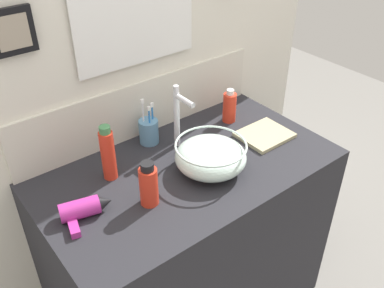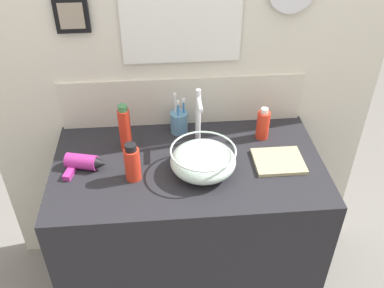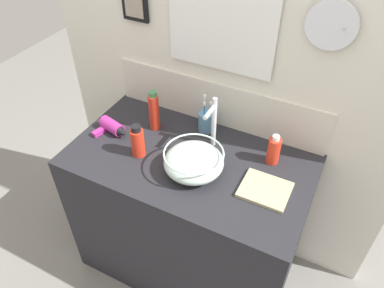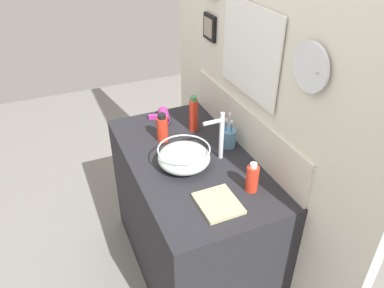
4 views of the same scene
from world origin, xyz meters
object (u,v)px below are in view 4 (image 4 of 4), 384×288
hair_drier (163,117)px  toothbrush_cup (228,138)px  hand_towel (218,203)px  faucet (220,133)px  soap_dispenser (162,128)px  shampoo_bottle (194,114)px  spray_bottle (252,178)px  glass_bowl_sink (184,157)px

hair_drier → toothbrush_cup: 0.47m
toothbrush_cup → hand_towel: 0.49m
faucet → toothbrush_cup: (-0.08, 0.10, -0.10)m
hair_drier → toothbrush_cup: toothbrush_cup is taller
soap_dispenser → shampoo_bottle: 0.21m
faucet → shampoo_bottle: 0.32m
hand_towel → soap_dispenser: bearing=-175.7°
soap_dispenser → toothbrush_cup: bearing=56.8°
shampoo_bottle → spray_bottle: bearing=2.7°
faucet → soap_dispenser: size_ratio=1.59×
glass_bowl_sink → toothbrush_cup: size_ratio=1.33×
toothbrush_cup → shampoo_bottle: shampoo_bottle is taller
shampoo_bottle → hand_towel: shampoo_bottle is taller
shampoo_bottle → spray_bottle: shampoo_bottle is taller
hair_drier → shampoo_bottle: 0.23m
spray_bottle → hair_drier: bearing=-168.6°
shampoo_bottle → glass_bowl_sink: bearing=-31.1°
hair_drier → shampoo_bottle: bearing=37.3°
toothbrush_cup → soap_dispenser: 0.37m
faucet → spray_bottle: size_ratio=1.75×
glass_bowl_sink → spray_bottle: 0.37m
faucet → toothbrush_cup: faucet is taller
soap_dispenser → hand_towel: soap_dispenser is taller
glass_bowl_sink → hair_drier: (-0.49, 0.06, -0.03)m
hair_drier → faucet: bearing=15.5°
soap_dispenser → shampoo_bottle: size_ratio=0.77×
glass_bowl_sink → hand_towel: (0.33, 0.03, -0.05)m
hair_drier → hand_towel: 0.82m
shampoo_bottle → hand_towel: (0.65, -0.16, -0.10)m
toothbrush_cup → shampoo_bottle: bearing=-156.3°
faucet → hair_drier: bearing=-164.5°
shampoo_bottle → faucet: bearing=1.1°
soap_dispenser → hand_towel: size_ratio=0.81×
hair_drier → shampoo_bottle: shampoo_bottle is taller
hair_drier → soap_dispenser: 0.22m
soap_dispenser → hand_towel: 0.62m
toothbrush_cup → hand_towel: toothbrush_cup is taller
soap_dispenser → hair_drier: bearing=159.2°
spray_bottle → shampoo_bottle: bearing=-177.3°
toothbrush_cup → spray_bottle: 0.38m
hair_drier → toothbrush_cup: size_ratio=0.90×
hair_drier → soap_dispenser: bearing=-20.8°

